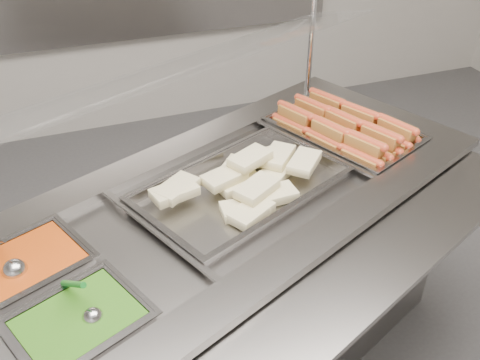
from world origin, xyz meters
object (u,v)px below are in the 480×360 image
object	(u,v)px
pan_wraps	(242,191)
ladle	(14,269)
steam_counter	(231,287)
sneeze_guard	(182,70)
serving_spoon	(89,311)
pan_hotdogs	(343,138)

from	to	relation	value
pan_wraps	ladle	bearing A→B (deg)	-166.44
steam_counter	pan_wraps	xyz separation A→B (m)	(0.05, 0.02, 0.38)
steam_counter	ladle	bearing A→B (deg)	-167.29
sneeze_guard	pan_wraps	distance (m)	0.41
pan_wraps	serving_spoon	world-z (taller)	serving_spoon
pan_hotdogs	pan_wraps	xyz separation A→B (m)	(-0.47, -0.20, 0.01)
pan_hotdogs	serving_spoon	distance (m)	1.13
serving_spoon	ladle	bearing A→B (deg)	127.52
pan_wraps	ladle	size ratio (longest dim) A/B	4.27
pan_hotdogs	serving_spoon	xyz separation A→B (m)	(-0.97, -0.57, 0.05)
serving_spoon	sneeze_guard	bearing A→B (deg)	54.44
serving_spoon	steam_counter	bearing A→B (deg)	37.20
pan_hotdogs	pan_wraps	bearing A→B (deg)	-156.49
steam_counter	sneeze_guard	bearing A→B (deg)	113.51
pan_hotdogs	pan_wraps	size ratio (longest dim) A/B	0.82
steam_counter	serving_spoon	world-z (taller)	serving_spoon
steam_counter	sneeze_guard	size ratio (longest dim) A/B	1.26
steam_counter	serving_spoon	bearing A→B (deg)	-142.80
steam_counter	pan_wraps	world-z (taller)	pan_wraps
pan_wraps	ladle	world-z (taller)	ladle
sneeze_guard	pan_hotdogs	xyz separation A→B (m)	(0.60, 0.04, -0.37)
pan_wraps	serving_spoon	size ratio (longest dim) A/B	4.62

